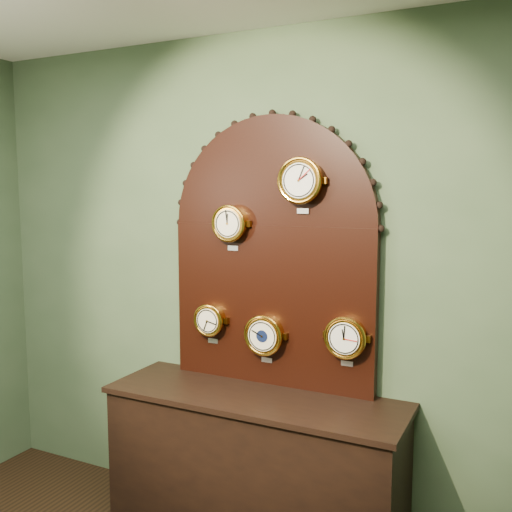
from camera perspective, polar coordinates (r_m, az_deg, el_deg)
The scene contains 8 objects.
wall_back at distance 3.26m, azimuth 1.94°, elevation -2.67°, with size 4.00×4.00×0.00m, color #43593D.
shop_counter at distance 3.35m, azimuth -0.16°, elevation -20.54°, with size 1.60×0.50×0.80m, color black.
display_board at distance 3.18m, azimuth 1.59°, elevation 1.21°, with size 1.26×0.06×1.53m.
roman_clock at distance 3.22m, azimuth -2.58°, elevation 3.25°, with size 0.21×0.08×0.26m.
arabic_clock at distance 3.03m, azimuth 4.48°, elevation 7.46°, with size 0.25×0.08×0.30m.
hygrometer at distance 3.37m, azimuth -4.58°, elevation -6.33°, with size 0.19×0.08×0.24m.
barometer at distance 3.22m, azimuth 0.85°, elevation -7.84°, with size 0.23×0.08×0.28m.
tide_clock at distance 3.05m, azimuth 8.90°, elevation -7.98°, with size 0.23×0.08×0.28m.
Camera 1 is at (1.32, -0.43, 1.94)m, focal length 40.29 mm.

